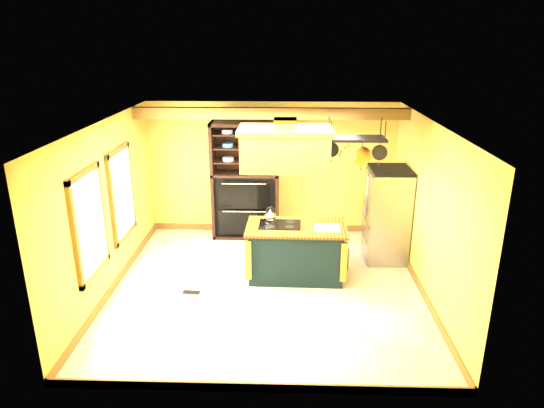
# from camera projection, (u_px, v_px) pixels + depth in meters

# --- Properties ---
(floor) EXTENTS (5.00, 5.00, 0.00)m
(floor) POSITION_uv_depth(u_px,v_px,m) (267.00, 287.00, 7.96)
(floor) COLOR beige
(floor) RESTS_ON ground
(ceiling) EXTENTS (5.00, 5.00, 0.00)m
(ceiling) POSITION_uv_depth(u_px,v_px,m) (266.00, 123.00, 7.08)
(ceiling) COLOR white
(ceiling) RESTS_ON wall_back
(wall_back) EXTENTS (5.00, 0.02, 2.70)m
(wall_back) POSITION_uv_depth(u_px,v_px,m) (272.00, 169.00, 9.88)
(wall_back) COLOR gold
(wall_back) RESTS_ON floor
(wall_front) EXTENTS (5.00, 0.02, 2.70)m
(wall_front) POSITION_uv_depth(u_px,v_px,m) (257.00, 289.00, 5.16)
(wall_front) COLOR gold
(wall_front) RESTS_ON floor
(wall_left) EXTENTS (0.02, 5.00, 2.70)m
(wall_left) POSITION_uv_depth(u_px,v_px,m) (108.00, 208.00, 7.60)
(wall_left) COLOR gold
(wall_left) RESTS_ON floor
(wall_right) EXTENTS (0.02, 5.00, 2.70)m
(wall_right) POSITION_uv_depth(u_px,v_px,m) (429.00, 212.00, 7.45)
(wall_right) COLOR gold
(wall_right) RESTS_ON floor
(ceiling_beam) EXTENTS (5.00, 0.15, 0.20)m
(ceiling_beam) POSITION_uv_depth(u_px,v_px,m) (270.00, 113.00, 8.72)
(ceiling_beam) COLOR olive
(ceiling_beam) RESTS_ON ceiling
(window_near) EXTENTS (0.06, 1.06, 1.56)m
(window_near) POSITION_uv_depth(u_px,v_px,m) (90.00, 224.00, 6.82)
(window_near) COLOR olive
(window_near) RESTS_ON wall_left
(window_far) EXTENTS (0.06, 1.06, 1.56)m
(window_far) POSITION_uv_depth(u_px,v_px,m) (122.00, 193.00, 8.15)
(window_far) COLOR olive
(window_far) RESTS_ON wall_left
(kitchen_island) EXTENTS (1.69, 0.96, 1.11)m
(kitchen_island) POSITION_uv_depth(u_px,v_px,m) (296.00, 251.00, 8.18)
(kitchen_island) COLOR black
(kitchen_island) RESTS_ON floor
(range_hood) EXTENTS (1.47, 0.83, 0.80)m
(range_hood) POSITION_uv_depth(u_px,v_px,m) (285.00, 147.00, 7.61)
(range_hood) COLOR gold
(range_hood) RESTS_ON ceiling
(pot_rack) EXTENTS (0.97, 0.46, 0.76)m
(pot_rack) POSITION_uv_depth(u_px,v_px,m) (356.00, 144.00, 7.56)
(pot_rack) COLOR black
(pot_rack) RESTS_ON ceiling
(refrigerator) EXTENTS (0.73, 0.85, 1.67)m
(refrigerator) POSITION_uv_depth(u_px,v_px,m) (386.00, 217.00, 8.78)
(refrigerator) COLOR #999AA1
(refrigerator) RESTS_ON floor
(hutch) EXTENTS (1.33, 0.60, 2.35)m
(hutch) POSITION_uv_depth(u_px,v_px,m) (246.00, 193.00, 9.81)
(hutch) COLOR black
(hutch) RESTS_ON floor
(floor_register) EXTENTS (0.29, 0.15, 0.01)m
(floor_register) POSITION_uv_depth(u_px,v_px,m) (191.00, 292.00, 7.79)
(floor_register) COLOR black
(floor_register) RESTS_ON floor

